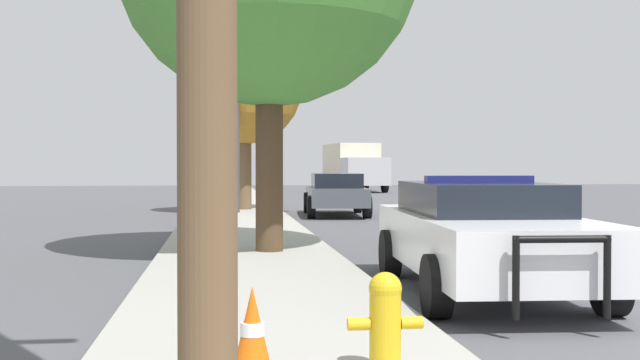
{
  "coord_description": "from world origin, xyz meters",
  "views": [
    {
      "loc": [
        -5.55,
        -6.82,
        1.61
      ],
      "look_at": [
        -2.16,
        20.57,
        1.07
      ],
      "focal_mm": 45.0,
      "sensor_mm": 36.0,
      "label": 1
    }
  ],
  "objects_px": {
    "police_car": "(483,233)",
    "traffic_light": "(278,84)",
    "car_background_midblock": "(336,193)",
    "tree_sidewalk_mid": "(244,87)",
    "fire_hydrant": "(385,318)",
    "box_truck": "(353,166)",
    "traffic_cone": "(252,334)"
  },
  "relations": [
    {
      "from": "fire_hydrant",
      "to": "box_truck",
      "type": "xyz_separation_m",
      "value": [
        6.77,
        42.23,
        1.03
      ]
    },
    {
      "from": "police_car",
      "to": "car_background_midblock",
      "type": "distance_m",
      "value": 15.26
    },
    {
      "from": "traffic_light",
      "to": "tree_sidewalk_mid",
      "type": "distance_m",
      "value": 2.01
    },
    {
      "from": "fire_hydrant",
      "to": "traffic_cone",
      "type": "xyz_separation_m",
      "value": [
        -0.96,
        -0.2,
        -0.05
      ]
    },
    {
      "from": "police_car",
      "to": "tree_sidewalk_mid",
      "type": "height_order",
      "value": "tree_sidewalk_mid"
    },
    {
      "from": "car_background_midblock",
      "to": "traffic_cone",
      "type": "xyz_separation_m",
      "value": [
        -3.37,
        -19.46,
        -0.26
      ]
    },
    {
      "from": "box_truck",
      "to": "tree_sidewalk_mid",
      "type": "xyz_separation_m",
      "value": [
        -7.18,
        -21.35,
        2.62
      ]
    },
    {
      "from": "fire_hydrant",
      "to": "box_truck",
      "type": "distance_m",
      "value": 42.78
    },
    {
      "from": "tree_sidewalk_mid",
      "to": "traffic_cone",
      "type": "relative_size",
      "value": 9.2
    },
    {
      "from": "car_background_midblock",
      "to": "tree_sidewalk_mid",
      "type": "height_order",
      "value": "tree_sidewalk_mid"
    },
    {
      "from": "fire_hydrant",
      "to": "traffic_light",
      "type": "bearing_deg",
      "value": 88.28
    },
    {
      "from": "fire_hydrant",
      "to": "tree_sidewalk_mid",
      "type": "xyz_separation_m",
      "value": [
        -0.41,
        20.88,
        3.65
      ]
    },
    {
      "from": "fire_hydrant",
      "to": "traffic_light",
      "type": "relative_size",
      "value": 0.12
    },
    {
      "from": "traffic_light",
      "to": "police_car",
      "type": "bearing_deg",
      "value": -84.35
    },
    {
      "from": "fire_hydrant",
      "to": "traffic_cone",
      "type": "distance_m",
      "value": 0.98
    },
    {
      "from": "fire_hydrant",
      "to": "tree_sidewalk_mid",
      "type": "distance_m",
      "value": 21.2
    },
    {
      "from": "traffic_cone",
      "to": "box_truck",
      "type": "bearing_deg",
      "value": 79.67
    },
    {
      "from": "traffic_cone",
      "to": "car_background_midblock",
      "type": "bearing_deg",
      "value": 80.17
    },
    {
      "from": "police_car",
      "to": "tree_sidewalk_mid",
      "type": "xyz_separation_m",
      "value": [
        -2.48,
        16.88,
        3.41
      ]
    },
    {
      "from": "police_car",
      "to": "box_truck",
      "type": "relative_size",
      "value": 0.66
    },
    {
      "from": "police_car",
      "to": "fire_hydrant",
      "type": "distance_m",
      "value": 4.51
    },
    {
      "from": "box_truck",
      "to": "tree_sidewalk_mid",
      "type": "distance_m",
      "value": 22.68
    },
    {
      "from": "police_car",
      "to": "traffic_cone",
      "type": "xyz_separation_m",
      "value": [
        -3.03,
        -4.2,
        -0.29
      ]
    },
    {
      "from": "traffic_light",
      "to": "traffic_cone",
      "type": "relative_size",
      "value": 8.77
    },
    {
      "from": "police_car",
      "to": "tree_sidewalk_mid",
      "type": "relative_size",
      "value": 0.87
    },
    {
      "from": "police_car",
      "to": "car_background_midblock",
      "type": "bearing_deg",
      "value": -88.18
    },
    {
      "from": "traffic_light",
      "to": "box_truck",
      "type": "height_order",
      "value": "traffic_light"
    },
    {
      "from": "box_truck",
      "to": "car_background_midblock",
      "type": "bearing_deg",
      "value": 75.97
    },
    {
      "from": "traffic_light",
      "to": "tree_sidewalk_mid",
      "type": "height_order",
      "value": "tree_sidewalk_mid"
    },
    {
      "from": "police_car",
      "to": "traffic_light",
      "type": "bearing_deg",
      "value": -81.26
    },
    {
      "from": "traffic_light",
      "to": "box_truck",
      "type": "xyz_separation_m",
      "value": [
        6.2,
        23.11,
        -2.56
      ]
    },
    {
      "from": "car_background_midblock",
      "to": "tree_sidewalk_mid",
      "type": "bearing_deg",
      "value": 154.05
    }
  ]
}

